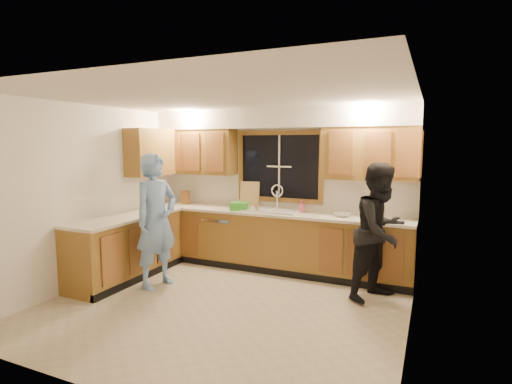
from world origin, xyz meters
TOP-DOWN VIEW (x-y plane):
  - floor at (0.00, 0.00)m, footprint 4.20×4.20m
  - ceiling at (0.00, 0.00)m, footprint 4.20×4.20m
  - wall_back at (0.00, 1.90)m, footprint 4.20×0.00m
  - wall_left at (-2.10, 0.00)m, footprint 0.00×3.80m
  - wall_right at (2.10, 0.00)m, footprint 0.00×3.80m
  - base_cabinets_back at (0.00, 1.60)m, footprint 4.20×0.60m
  - base_cabinets_left at (-1.80, 0.35)m, footprint 0.60×1.90m
  - countertop_back at (0.00, 1.58)m, footprint 4.20×0.63m
  - countertop_left at (-1.79, 0.35)m, footprint 0.63×1.90m
  - upper_cabinets_left at (-1.43, 1.73)m, footprint 1.35×0.33m
  - upper_cabinets_right at (1.43, 1.73)m, footprint 1.35×0.33m
  - upper_cabinets_return at (-1.94, 1.12)m, footprint 0.33×0.90m
  - soffit at (0.00, 1.72)m, footprint 4.20×0.35m
  - window_frame at (0.00, 1.89)m, footprint 1.44×0.03m
  - sink at (0.00, 1.60)m, footprint 0.86×0.52m
  - dishwasher at (-0.85, 1.59)m, footprint 0.60×0.56m
  - stove at (-1.80, -0.22)m, footprint 0.58×0.75m
  - man at (-1.17, 0.25)m, footprint 0.58×0.75m
  - woman at (1.69, 1.03)m, footprint 0.99×1.06m
  - knife_block at (-1.66, 1.68)m, footprint 0.13×0.11m
  - cutting_board at (-0.49, 1.82)m, footprint 0.34×0.18m
  - dish_crate at (-0.50, 1.48)m, footprint 0.31×0.29m
  - soap_bottle at (0.43, 1.72)m, footprint 0.11×0.11m
  - bowl at (1.09, 1.58)m, footprint 0.26×0.26m
  - can_left at (-0.37, 1.51)m, footprint 0.06×0.06m
  - can_right at (-0.17, 1.39)m, footprint 0.08×0.08m

SIDE VIEW (x-z plane):
  - floor at x=0.00m, z-range 0.00..0.00m
  - dishwasher at x=-0.85m, z-range 0.00..0.82m
  - base_cabinets_back at x=0.00m, z-range 0.00..0.88m
  - base_cabinets_left at x=-1.80m, z-range 0.00..0.88m
  - stove at x=-1.80m, z-range 0.00..0.90m
  - sink at x=0.00m, z-range 0.58..1.15m
  - woman at x=1.69m, z-range 0.00..1.73m
  - countertop_back at x=0.00m, z-range 0.88..0.92m
  - countertop_left at x=-1.79m, z-range 0.88..0.92m
  - man at x=-1.17m, z-range 0.00..1.83m
  - bowl at x=1.09m, z-range 0.92..0.97m
  - can_left at x=-0.37m, z-range 0.92..1.03m
  - can_right at x=-0.17m, z-range 0.92..1.03m
  - dish_crate at x=-0.50m, z-range 0.92..1.04m
  - soap_bottle at x=0.43m, z-range 0.92..1.10m
  - knife_block at x=-1.66m, z-range 0.92..1.15m
  - cutting_board at x=-0.49m, z-range 0.92..1.34m
  - wall_back at x=0.00m, z-range -0.85..3.35m
  - wall_left at x=-2.10m, z-range -0.65..3.15m
  - wall_right at x=2.10m, z-range -0.65..3.15m
  - window_frame at x=0.00m, z-range 1.03..2.17m
  - upper_cabinets_left at x=-1.43m, z-range 1.45..2.20m
  - upper_cabinets_right at x=1.43m, z-range 1.45..2.20m
  - upper_cabinets_return at x=-1.94m, z-range 1.45..2.20m
  - soffit at x=0.00m, z-range 2.20..2.50m
  - ceiling at x=0.00m, z-range 2.50..2.50m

